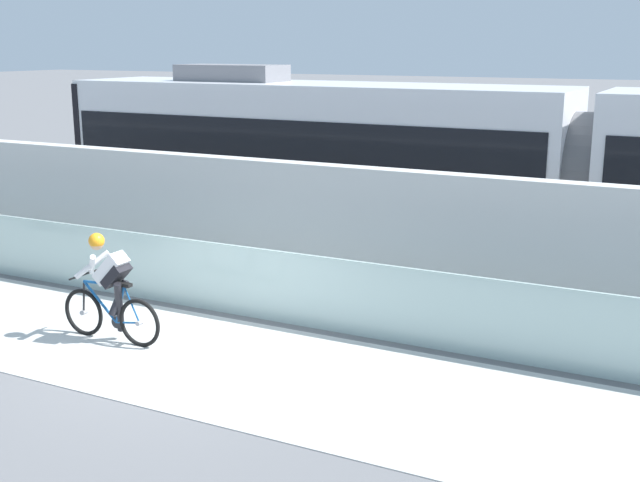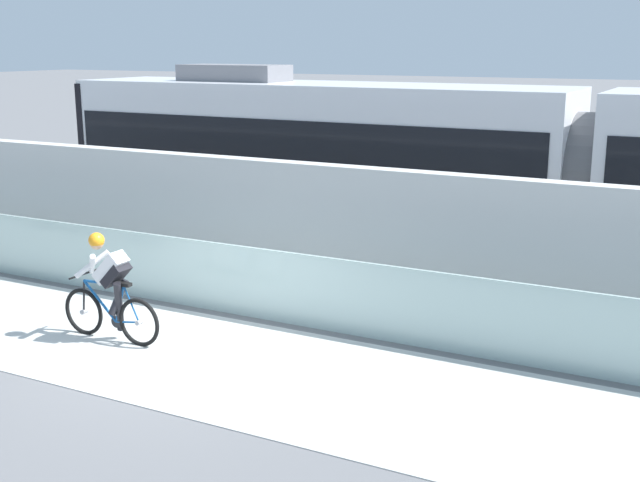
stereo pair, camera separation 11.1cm
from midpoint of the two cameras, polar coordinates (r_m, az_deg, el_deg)
The scene contains 8 objects.
ground_plane at distance 11.76m, azimuth -10.67°, elevation -7.74°, with size 200.00×200.00×0.00m, color slate.
bike_path_deck at distance 11.76m, azimuth -10.67°, elevation -7.71°, with size 32.00×3.20×0.01m, color beige.
glass_parapet at distance 13.00m, azimuth -5.82°, elevation -2.81°, with size 32.00×0.05×1.15m, color #ADC6C1.
concrete_barrier_wall at distance 14.36m, azimuth -1.99°, elevation 1.11°, with size 32.00×0.36×2.25m, color silver.
tram_rail_near at distance 16.77m, azimuth 2.15°, elevation -1.00°, with size 32.00×0.08×0.01m, color #595654.
tram_rail_far at distance 18.05m, azimuth 4.07°, elevation 0.03°, with size 32.00×0.08×0.01m, color #595654.
tram at distance 15.81m, azimuth 17.92°, elevation 4.44°, with size 22.56×2.54×3.81m.
cyclist_on_bike at distance 12.16m, azimuth -14.83°, elevation -3.35°, with size 1.77×0.58×1.61m.
Camera 1 is at (6.76, -8.62, 4.24)m, focal length 45.52 mm.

